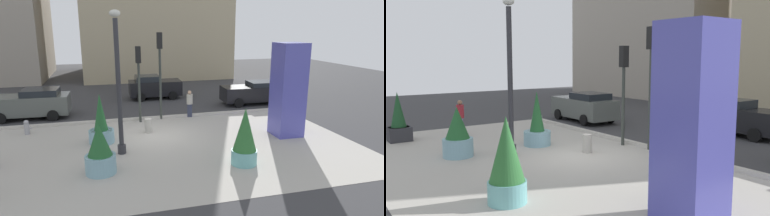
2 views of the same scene
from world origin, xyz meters
The scene contains 17 objects.
ground_plane centered at (0.00, 4.00, 0.00)m, with size 60.00×60.00×0.00m, color #38383A.
plaza_pavement centered at (0.00, -2.00, 0.00)m, with size 18.00×10.00×0.02m, color #ADA89E.
curb_strip centered at (0.00, 3.12, 0.08)m, with size 18.00×0.24×0.16m, color #B7B2A8.
lamp_post centered at (-1.77, -1.95, 2.93)m, with size 0.44×0.44×6.01m.
art_pillar_blue centered at (6.40, -1.46, 2.30)m, with size 1.33×1.33×4.60m, color #4C4CAD.
potted_plant_mid_plaza centered at (-2.59, -0.31, 0.84)m, with size 1.17×1.17×2.36m.
potted_plant_near_left centered at (2.87, -4.37, 1.10)m, with size 1.03×1.03×2.31m.
potted_plant_by_pillar centered at (-7.05, -4.97, 0.92)m, with size 0.97×0.97×2.26m.
potted_plant_near_right centered at (-2.65, -3.77, 0.86)m, with size 1.14×1.14×1.95m.
fire_hydrant centered at (-6.25, 1.97, 0.37)m, with size 0.36×0.26×0.75m.
concrete_bollard centered at (-0.27, 0.63, 0.38)m, with size 0.36×0.36×0.75m, color #B2ADA3.
traffic_light_corner centered at (-0.44, 2.71, 2.89)m, with size 0.28×0.42×4.28m.
traffic_light_far_side centered at (0.82, 3.04, 3.35)m, with size 0.28×0.42×5.01m.
car_curb_east centered at (1.32, 8.89, 0.88)m, with size 3.84×2.08×1.74m.
car_far_lane centered at (-6.58, 5.24, 0.89)m, with size 4.54×2.21×1.75m.
pedestrian_on_sidewalk centered at (-6.72, -2.23, 0.97)m, with size 0.49×0.49×1.74m.
pedestrian_by_curb centered at (2.56, 3.05, 0.90)m, with size 0.43×0.43×1.62m.
Camera 2 is at (11.94, -8.66, 3.79)m, focal length 36.66 mm.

